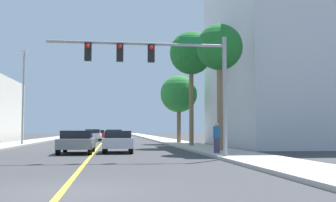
# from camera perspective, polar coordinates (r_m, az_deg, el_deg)

# --- Properties ---
(ground) EXTENTS (192.00, 192.00, 0.00)m
(ground) POSITION_cam_1_polar(r_m,az_deg,el_deg) (51.71, -8.90, -5.44)
(ground) COLOR #38383A
(sidewalk_left) EXTENTS (3.04, 168.00, 0.15)m
(sidewalk_left) POSITION_cam_1_polar(r_m,az_deg,el_deg) (52.42, -17.25, -5.21)
(sidewalk_left) COLOR #9E9B93
(sidewalk_left) RESTS_ON ground
(sidewalk_right) EXTENTS (3.04, 168.00, 0.15)m
(sidewalk_right) POSITION_cam_1_polar(r_m,az_deg,el_deg) (52.10, -0.50, -5.40)
(sidewalk_right) COLOR #B2ADA3
(sidewalk_right) RESTS_ON ground
(lane_marking_center) EXTENTS (0.16, 144.00, 0.01)m
(lane_marking_center) POSITION_cam_1_polar(r_m,az_deg,el_deg) (51.71, -8.90, -5.44)
(lane_marking_center) COLOR yellow
(lane_marking_center) RESTS_ON ground
(building_right_near) EXTENTS (14.57, 14.97, 14.79)m
(building_right_near) POSITION_cam_1_polar(r_m,az_deg,el_deg) (37.37, 18.61, 5.49)
(building_right_near) COLOR silver
(building_right_near) RESTS_ON ground
(traffic_signal_mast) EXTENTS (8.48, 0.36, 5.74)m
(traffic_signal_mast) POSITION_cam_1_polar(r_m,az_deg,el_deg) (19.64, -0.39, 4.85)
(traffic_signal_mast) COLOR gray
(traffic_signal_mast) RESTS_ON sidewalk_right
(street_lamp) EXTENTS (0.56, 0.28, 8.09)m
(street_lamp) POSITION_cam_1_polar(r_m,az_deg,el_deg) (37.77, -19.33, 1.17)
(street_lamp) COLOR gray
(street_lamp) RESTS_ON sidewalk_left
(palm_near) EXTENTS (2.84, 2.84, 7.74)m
(palm_near) POSITION_cam_1_polar(r_m,az_deg,el_deg) (25.87, 7.12, 7.12)
(palm_near) COLOR brown
(palm_near) RESTS_ON sidewalk_right
(palm_mid) EXTENTS (3.44, 3.44, 9.10)m
(palm_mid) POSITION_cam_1_polar(r_m,az_deg,el_deg) (33.45, 3.21, 6.47)
(palm_mid) COLOR brown
(palm_mid) RESTS_ON sidewalk_right
(palm_far) EXTENTS (3.63, 3.63, 6.56)m
(palm_far) POSITION_cam_1_polar(r_m,az_deg,el_deg) (40.73, 1.50, 0.93)
(palm_far) COLOR brown
(palm_far) RESTS_ON sidewalk_right
(car_gray) EXTENTS (1.97, 4.34, 1.34)m
(car_gray) POSITION_cam_1_polar(r_m,az_deg,el_deg) (24.92, -12.44, -5.45)
(car_gray) COLOR slate
(car_gray) RESTS_ON ground
(car_red) EXTENTS (1.98, 3.83, 1.31)m
(car_red) POSITION_cam_1_polar(r_m,az_deg,el_deg) (59.74, -9.61, -4.56)
(car_red) COLOR red
(car_red) RESTS_ON ground
(car_white) EXTENTS (1.97, 3.95, 1.42)m
(car_white) POSITION_cam_1_polar(r_m,az_deg,el_deg) (50.78, -10.28, -4.62)
(car_white) COLOR white
(car_white) RESTS_ON ground
(car_silver) EXTENTS (1.83, 4.00, 1.33)m
(car_silver) POSITION_cam_1_polar(r_m,az_deg,el_deg) (25.42, -6.90, -5.48)
(car_silver) COLOR #BCBCC1
(car_silver) RESTS_ON ground
(car_blue) EXTENTS (2.05, 4.19, 1.38)m
(car_blue) POSITION_cam_1_polar(r_m,az_deg,el_deg) (46.02, -7.51, -4.74)
(car_blue) COLOR #1E389E
(car_blue) RESTS_ON ground
(pedestrian) EXTENTS (0.38, 0.38, 1.64)m
(pedestrian) POSITION_cam_1_polar(r_m,az_deg,el_deg) (22.37, 6.73, -5.04)
(pedestrian) COLOR #3F3859
(pedestrian) RESTS_ON sidewalk_right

